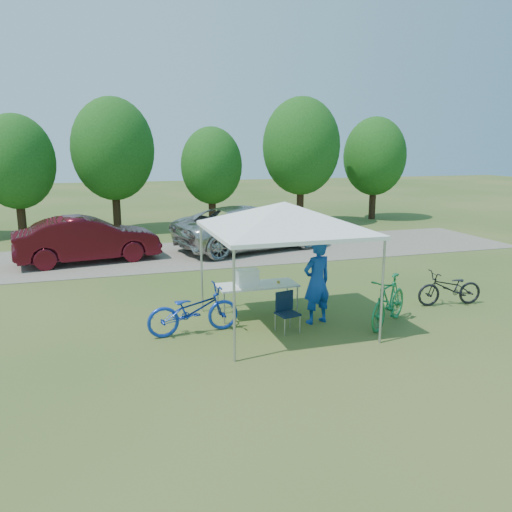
{
  "coord_description": "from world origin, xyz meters",
  "views": [
    {
      "loc": [
        -3.64,
        -9.74,
        3.83
      ],
      "look_at": [
        -0.01,
        2.0,
        1.15
      ],
      "focal_mm": 35.0,
      "sensor_mm": 36.0,
      "label": 1
    }
  ],
  "objects_px": {
    "cooler": "(247,277)",
    "minivan": "(251,227)",
    "folding_table": "(257,286)",
    "bike_dark": "(450,288)",
    "folding_chair": "(286,308)",
    "sedan": "(88,239)",
    "cyclist": "(317,282)",
    "bike_green": "(389,301)",
    "bike_blue": "(193,310)"
  },
  "relations": [
    {
      "from": "cooler",
      "to": "minivan",
      "type": "distance_m",
      "value": 7.88
    },
    {
      "from": "folding_table",
      "to": "bike_dark",
      "type": "bearing_deg",
      "value": -7.91
    },
    {
      "from": "folding_chair",
      "to": "minivan",
      "type": "xyz_separation_m",
      "value": [
        1.81,
        8.62,
        0.36
      ]
    },
    {
      "from": "folding_chair",
      "to": "sedan",
      "type": "relative_size",
      "value": 0.18
    },
    {
      "from": "folding_chair",
      "to": "cyclist",
      "type": "height_order",
      "value": "cyclist"
    },
    {
      "from": "cyclist",
      "to": "bike_green",
      "type": "relative_size",
      "value": 1.02
    },
    {
      "from": "cooler",
      "to": "bike_dark",
      "type": "distance_m",
      "value": 5.09
    },
    {
      "from": "folding_chair",
      "to": "minivan",
      "type": "bearing_deg",
      "value": 66.2
    },
    {
      "from": "bike_blue",
      "to": "bike_dark",
      "type": "relative_size",
      "value": 1.17
    },
    {
      "from": "cooler",
      "to": "cyclist",
      "type": "xyz_separation_m",
      "value": [
        1.34,
        -0.85,
        0.01
      ]
    },
    {
      "from": "cyclist",
      "to": "minivan",
      "type": "height_order",
      "value": "cyclist"
    },
    {
      "from": "cyclist",
      "to": "minivan",
      "type": "relative_size",
      "value": 0.32
    },
    {
      "from": "cooler",
      "to": "minivan",
      "type": "relative_size",
      "value": 0.08
    },
    {
      "from": "cooler",
      "to": "cyclist",
      "type": "distance_m",
      "value": 1.59
    },
    {
      "from": "cooler",
      "to": "sedan",
      "type": "xyz_separation_m",
      "value": [
        -3.6,
        6.99,
        -0.14
      ]
    },
    {
      "from": "folding_chair",
      "to": "bike_blue",
      "type": "bearing_deg",
      "value": 156.15
    },
    {
      "from": "cooler",
      "to": "bike_green",
      "type": "height_order",
      "value": "cooler"
    },
    {
      "from": "bike_green",
      "to": "bike_dark",
      "type": "bearing_deg",
      "value": 72.67
    },
    {
      "from": "cooler",
      "to": "minivan",
      "type": "xyz_separation_m",
      "value": [
        2.35,
        7.52,
        -0.09
      ]
    },
    {
      "from": "bike_dark",
      "to": "minivan",
      "type": "height_order",
      "value": "minivan"
    },
    {
      "from": "bike_blue",
      "to": "minivan",
      "type": "xyz_separation_m",
      "value": [
        3.73,
        8.22,
        0.34
      ]
    },
    {
      "from": "bike_dark",
      "to": "sedan",
      "type": "height_order",
      "value": "sedan"
    },
    {
      "from": "bike_blue",
      "to": "bike_green",
      "type": "distance_m",
      "value": 4.24
    },
    {
      "from": "bike_dark",
      "to": "cyclist",
      "type": "bearing_deg",
      "value": -79.68
    },
    {
      "from": "folding_table",
      "to": "cooler",
      "type": "bearing_deg",
      "value": 180.0
    },
    {
      "from": "folding_table",
      "to": "folding_chair",
      "type": "height_order",
      "value": "folding_chair"
    },
    {
      "from": "cyclist",
      "to": "sedan",
      "type": "xyz_separation_m",
      "value": [
        -4.95,
        7.84,
        -0.15
      ]
    },
    {
      "from": "cooler",
      "to": "bike_green",
      "type": "xyz_separation_m",
      "value": [
        2.78,
        -1.49,
        -0.38
      ]
    },
    {
      "from": "minivan",
      "to": "cyclist",
      "type": "bearing_deg",
      "value": 158.78
    },
    {
      "from": "folding_chair",
      "to": "bike_green",
      "type": "xyz_separation_m",
      "value": [
        2.25,
        -0.38,
        0.06
      ]
    },
    {
      "from": "minivan",
      "to": "sedan",
      "type": "xyz_separation_m",
      "value": [
        -5.95,
        -0.54,
        -0.05
      ]
    },
    {
      "from": "sedan",
      "to": "cyclist",
      "type": "bearing_deg",
      "value": -156.77
    },
    {
      "from": "bike_blue",
      "to": "minivan",
      "type": "distance_m",
      "value": 9.03
    },
    {
      "from": "folding_table",
      "to": "folding_chair",
      "type": "bearing_deg",
      "value": -74.92
    },
    {
      "from": "cooler",
      "to": "minivan",
      "type": "bearing_deg",
      "value": 72.68
    },
    {
      "from": "bike_blue",
      "to": "bike_green",
      "type": "height_order",
      "value": "bike_green"
    },
    {
      "from": "folding_chair",
      "to": "cooler",
      "type": "relative_size",
      "value": 1.67
    },
    {
      "from": "folding_table",
      "to": "bike_green",
      "type": "distance_m",
      "value": 2.95
    },
    {
      "from": "cyclist",
      "to": "bike_dark",
      "type": "xyz_separation_m",
      "value": [
        3.68,
        0.19,
        -0.51
      ]
    },
    {
      "from": "cyclist",
      "to": "bike_green",
      "type": "xyz_separation_m",
      "value": [
        1.44,
        -0.63,
        -0.39
      ]
    },
    {
      "from": "bike_green",
      "to": "folding_table",
      "type": "bearing_deg",
      "value": -157.73
    },
    {
      "from": "minivan",
      "to": "bike_dark",
      "type": "bearing_deg",
      "value": -176.29
    },
    {
      "from": "bike_blue",
      "to": "minivan",
      "type": "bearing_deg",
      "value": -29.39
    },
    {
      "from": "folding_chair",
      "to": "bike_blue",
      "type": "height_order",
      "value": "bike_blue"
    },
    {
      "from": "minivan",
      "to": "folding_chair",
      "type": "bearing_deg",
      "value": 153.74
    },
    {
      "from": "cooler",
      "to": "cyclist",
      "type": "height_order",
      "value": "cyclist"
    },
    {
      "from": "bike_green",
      "to": "bike_dark",
      "type": "height_order",
      "value": "bike_green"
    },
    {
      "from": "folding_table",
      "to": "folding_chair",
      "type": "distance_m",
      "value": 1.16
    },
    {
      "from": "bike_dark",
      "to": "minivan",
      "type": "distance_m",
      "value": 8.62
    },
    {
      "from": "cooler",
      "to": "folding_chair",
      "type": "bearing_deg",
      "value": -64.14
    }
  ]
}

